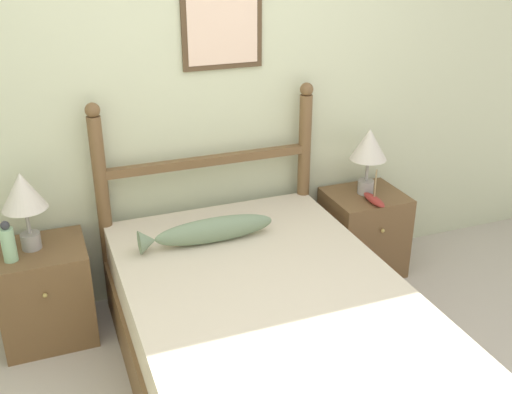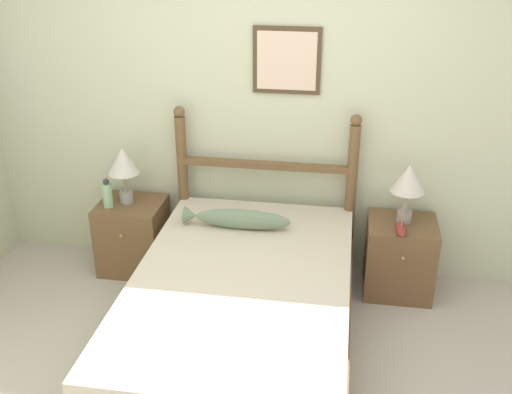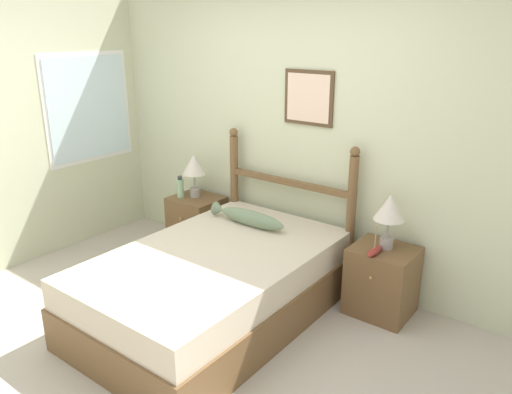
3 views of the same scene
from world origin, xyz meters
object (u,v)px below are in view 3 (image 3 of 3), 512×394
object	(u,v)px
table_lamp_right	(389,210)
model_boat	(374,251)
fish_pillow	(248,217)
bed	(214,286)
nightstand_left	(197,223)
nightstand_right	(382,281)
bottle	(180,187)
table_lamp_left	(194,167)

from	to	relation	value
table_lamp_right	model_boat	bearing A→B (deg)	-100.35
table_lamp_right	fish_pillow	distance (m)	1.19
bed	model_boat	distance (m)	1.24
nightstand_left	model_boat	distance (m)	1.99
nightstand_right	model_boat	distance (m)	0.33
nightstand_right	bottle	distance (m)	2.15
nightstand_right	fish_pillow	xyz separation A→B (m)	(-1.13, -0.26, 0.35)
table_lamp_left	model_boat	size ratio (longest dim) A/B	1.92
bed	model_boat	world-z (taller)	model_boat
bed	table_lamp_left	world-z (taller)	table_lamp_left
bed	table_lamp_left	distance (m)	1.46
bed	bottle	world-z (taller)	bottle
table_lamp_left	table_lamp_right	distance (m)	2.02
table_lamp_right	nightstand_right	bearing A→B (deg)	-98.69
bed	table_lamp_right	world-z (taller)	table_lamp_right
nightstand_right	table_lamp_right	size ratio (longest dim) A/B	1.28
nightstand_left	nightstand_right	distance (m)	1.99
bed	fish_pillow	distance (m)	0.70
model_boat	table_lamp_left	bearing A→B (deg)	175.59
nightstand_right	fish_pillow	world-z (taller)	fish_pillow
nightstand_right	table_lamp_left	xyz separation A→B (m)	(-2.02, 0.02, 0.58)
bed	table_lamp_left	xyz separation A→B (m)	(-1.02, 0.87, 0.58)
table_lamp_left	bed	bearing A→B (deg)	-40.34
nightstand_left	bed	bearing A→B (deg)	-40.57
bottle	model_boat	distance (m)	2.10
bed	bottle	distance (m)	1.42
nightstand_right	bottle	size ratio (longest dim) A/B	2.47
nightstand_right	fish_pillow	distance (m)	1.21
nightstand_right	table_lamp_left	size ratio (longest dim) A/B	1.28
nightstand_right	table_lamp_left	distance (m)	2.10
nightstand_left	fish_pillow	xyz separation A→B (m)	(0.86, -0.26, 0.35)
nightstand_left	table_lamp_left	distance (m)	0.58
nightstand_left	table_lamp_right	world-z (taller)	table_lamp_right
nightstand_left	nightstand_right	bearing A→B (deg)	0.00
bed	nightstand_left	xyz separation A→B (m)	(-0.99, 0.85, 0.00)
table_lamp_right	fish_pillow	bearing A→B (deg)	-166.30
nightstand_right	model_boat	bearing A→B (deg)	-100.55
bottle	model_boat	xyz separation A→B (m)	(2.09, -0.06, -0.08)
table_lamp_left	nightstand_right	bearing A→B (deg)	-0.51
bottle	fish_pillow	world-z (taller)	bottle
bottle	model_boat	bearing A→B (deg)	-1.53
nightstand_right	bottle	xyz separation A→B (m)	(-2.12, -0.08, 0.38)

